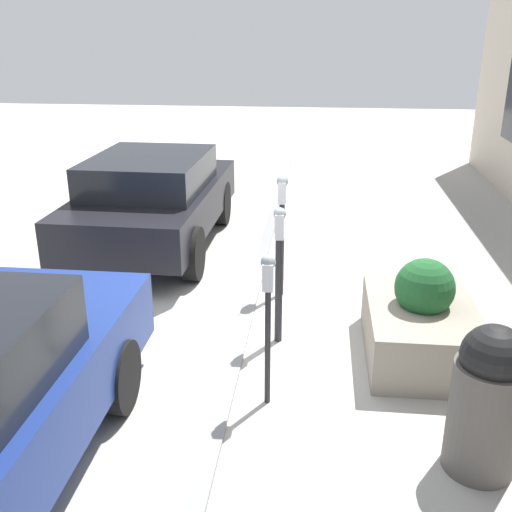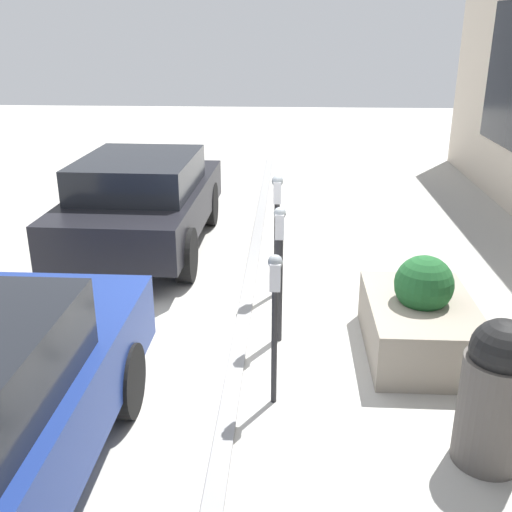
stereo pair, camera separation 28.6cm
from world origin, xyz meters
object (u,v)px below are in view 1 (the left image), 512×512
Objects in this scene: planter_box at (421,323)px; parking_meter_middle at (282,216)px; parking_meter_nearest at (268,300)px; trash_bin at (487,400)px; parked_car_middle at (153,198)px; parking_meter_second at (279,262)px.

parking_meter_middle is at bearing 48.28° from planter_box.
trash_bin is at bearing -112.09° from parking_meter_nearest.
parking_meter_nearest is at bearing 67.91° from trash_bin.
parking_meter_second is at bearing -141.51° from parked_car_middle.
parking_meter_middle reaches higher than trash_bin.
planter_box is (0.98, -1.47, -0.65)m from parking_meter_nearest.
parking_meter_middle is 2.12m from planter_box.
parking_meter_second is at bearing -177.56° from parking_meter_middle.
parking_meter_nearest is 1.85m from trash_bin.
parking_meter_nearest is 2.32m from parking_meter_middle.
trash_bin is at bearing -137.59° from parking_meter_second.
parking_meter_nearest reaches higher than planter_box.
trash_bin is at bearing -139.32° from parked_car_middle.
parking_meter_middle is at bearing 29.69° from trash_bin.
planter_box is 4.57m from parked_car_middle.
planter_box is 0.40× the size of parked_car_middle.
planter_box is 1.32× the size of trash_bin.
parked_car_middle is 5.88m from trash_bin.
parking_meter_nearest is 1.18× the size of trash_bin.
parking_meter_middle is (1.18, 0.05, 0.13)m from parking_meter_second.
parking_meter_second is 2.48m from trash_bin.
parking_meter_nearest is 4.38m from parked_car_middle.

